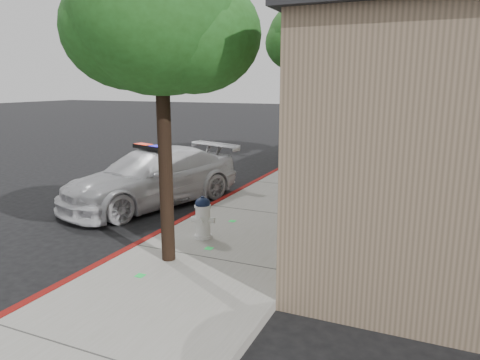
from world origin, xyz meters
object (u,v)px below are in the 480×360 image
street_tree_far (325,62)px  fire_hydrant (203,217)px  police_car (152,177)px  street_tree_mid (312,41)px  street_tree_near (160,25)px

street_tree_far → fire_hydrant: bearing=-88.3°
police_car → street_tree_mid: street_tree_mid is taller
fire_hydrant → street_tree_mid: size_ratio=0.14×
fire_hydrant → street_tree_far: 11.37m
police_car → street_tree_mid: size_ratio=0.91×
police_car → street_tree_mid: 8.07m
fire_hydrant → street_tree_far: bearing=81.3°
street_tree_near → street_tree_far: bearing=91.4°
street_tree_near → street_tree_mid: size_ratio=0.87×
police_car → street_tree_mid: bearing=89.2°
street_tree_near → street_tree_far: 12.07m
street_tree_mid → street_tree_far: size_ratio=1.17×
street_tree_near → street_tree_far: (-0.30, 12.06, -0.04)m
street_tree_far → street_tree_near: bearing=-88.6°
street_tree_mid → street_tree_far: (0.02, 2.03, -0.64)m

